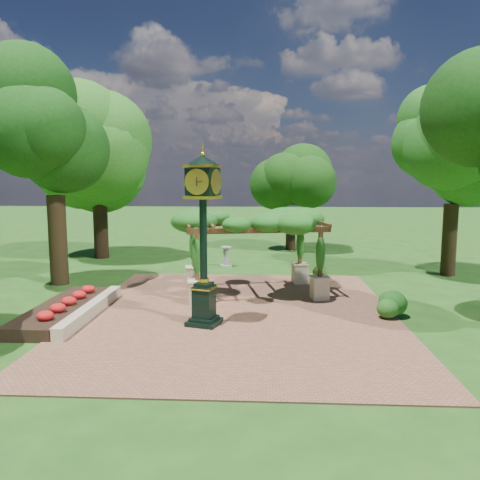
{
  "coord_description": "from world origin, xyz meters",
  "views": [
    {
      "loc": [
        0.85,
        -13.55,
        4.29
      ],
      "look_at": [
        0.0,
        2.5,
        2.2
      ],
      "focal_mm": 35.0,
      "sensor_mm": 36.0,
      "label": 1
    }
  ],
  "objects": [
    {
      "name": "flower_bed",
      "position": [
        -5.5,
        0.5,
        0.18
      ],
      "size": [
        1.5,
        5.0,
        0.36
      ],
      "primitive_type": "cube",
      "color": "red",
      "rests_on": "ground"
    },
    {
      "name": "sundial",
      "position": [
        -1.04,
        9.12,
        0.44
      ],
      "size": [
        0.64,
        0.64,
        1.0
      ],
      "rotation": [
        0.0,
        0.0,
        0.18
      ],
      "color": "#9B9B93",
      "rests_on": "ground"
    },
    {
      "name": "border_wall",
      "position": [
        -4.6,
        0.5,
        0.2
      ],
      "size": [
        0.35,
        5.0,
        0.4
      ],
      "primitive_type": "cube",
      "color": "#C6B793",
      "rests_on": "ground"
    },
    {
      "name": "ground",
      "position": [
        0.0,
        0.0,
        0.0
      ],
      "size": [
        120.0,
        120.0,
        0.0
      ],
      "primitive_type": "plane",
      "color": "#1E4714",
      "rests_on": "ground"
    },
    {
      "name": "tree_east_far",
      "position": [
        9.09,
        7.59,
        5.68
      ],
      "size": [
        3.77,
        3.77,
        8.29
      ],
      "color": "#302212",
      "rests_on": "ground"
    },
    {
      "name": "shrub_mid",
      "position": [
        4.88,
        0.94,
        0.44
      ],
      "size": [
        1.06,
        1.06,
        0.8
      ],
      "primitive_type": "ellipsoid",
      "rotation": [
        0.0,
        0.0,
        -0.23
      ],
      "color": "#1C5417",
      "rests_on": "brick_plaza"
    },
    {
      "name": "shrub_front",
      "position": [
        4.66,
        0.65,
        0.34
      ],
      "size": [
        0.86,
        0.86,
        0.61
      ],
      "primitive_type": "ellipsoid",
      "rotation": [
        0.0,
        0.0,
        0.34
      ],
      "color": "#25611B",
      "rests_on": "brick_plaza"
    },
    {
      "name": "tree_west_near",
      "position": [
        -7.58,
        4.95,
        6.43
      ],
      "size": [
        3.83,
        3.83,
        9.42
      ],
      "color": "#352615",
      "rests_on": "ground"
    },
    {
      "name": "tree_north",
      "position": [
        2.45,
        14.95,
        4.26
      ],
      "size": [
        3.77,
        3.77,
        6.21
      ],
      "color": "black",
      "rests_on": "ground"
    },
    {
      "name": "tree_west_far",
      "position": [
        -8.1,
        11.4,
        6.12
      ],
      "size": [
        5.23,
        5.23,
        8.9
      ],
      "color": "black",
      "rests_on": "ground"
    },
    {
      "name": "pergola",
      "position": [
        0.44,
        3.72,
        2.61
      ],
      "size": [
        5.56,
        4.08,
        3.17
      ],
      "rotation": [
        0.0,
        0.0,
        0.2
      ],
      "color": "beige",
      "rests_on": "brick_plaza"
    },
    {
      "name": "brick_plaza",
      "position": [
        0.0,
        1.0,
        0.02
      ],
      "size": [
        10.0,
        12.0,
        0.04
      ],
      "primitive_type": "cube",
      "color": "brown",
      "rests_on": "ground"
    },
    {
      "name": "pedestal_clock",
      "position": [
        -0.91,
        -0.25,
        3.0
      ],
      "size": [
        1.23,
        1.23,
        5.03
      ],
      "rotation": [
        0.0,
        0.0,
        -0.29
      ],
      "color": "black",
      "rests_on": "brick_plaza"
    },
    {
      "name": "shrub_back",
      "position": [
        3.24,
        6.21,
        0.34
      ],
      "size": [
        0.74,
        0.74,
        0.6
      ],
      "primitive_type": "ellipsoid",
      "rotation": [
        0.0,
        0.0,
        -0.1
      ],
      "color": "#2C5B1A",
      "rests_on": "brick_plaza"
    }
  ]
}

